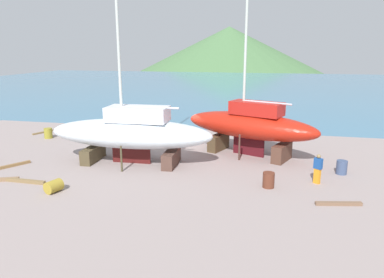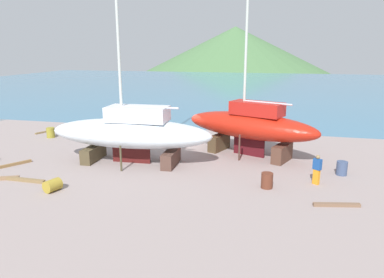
% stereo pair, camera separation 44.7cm
% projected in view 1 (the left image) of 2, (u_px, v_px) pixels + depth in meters
% --- Properties ---
extents(ground_plane, '(42.33, 42.33, 0.00)m').
position_uv_depth(ground_plane, '(168.00, 164.00, 23.50)').
color(ground_plane, gray).
extents(sea_water, '(135.13, 83.92, 0.01)m').
position_uv_depth(sea_water, '(241.00, 86.00, 73.25)').
color(sea_water, teal).
rests_on(sea_water, ground).
extents(headland_hill, '(142.31, 142.31, 34.47)m').
position_uv_depth(headland_hill, '(229.00, 65.00, 169.10)').
color(headland_hill, '#4B7445').
rests_on(headland_hill, ground).
extents(sailboat_mid_port, '(9.99, 5.99, 17.00)m').
position_uv_depth(sailboat_mid_port, '(250.00, 125.00, 24.99)').
color(sailboat_mid_port, '#4B3824').
rests_on(sailboat_mid_port, ground).
extents(sailboat_large_starboard, '(10.83, 3.59, 16.08)m').
position_uv_depth(sailboat_large_starboard, '(131.00, 132.00, 23.28)').
color(sailboat_large_starboard, '#4B3F28').
rests_on(sailboat_large_starboard, ground).
extents(worker, '(0.50, 0.46, 1.67)m').
position_uv_depth(worker, '(318.00, 168.00, 19.97)').
color(worker, orange).
rests_on(worker, ground).
extents(barrel_blue_faded, '(1.11, 1.01, 0.62)m').
position_uv_depth(barrel_blue_faded, '(103.00, 130.00, 32.06)').
color(barrel_blue_faded, '#28202C').
rests_on(barrel_blue_faded, ground).
extents(barrel_tar_black, '(0.75, 1.02, 0.59)m').
position_uv_depth(barrel_tar_black, '(174.00, 138.00, 29.09)').
color(barrel_tar_black, '#5F2918').
rests_on(barrel_tar_black, ground).
extents(barrel_tipped_right, '(0.78, 0.78, 0.84)m').
position_uv_depth(barrel_tipped_right, '(269.00, 180.00, 19.49)').
color(barrel_tipped_right, '#5C2D1E').
rests_on(barrel_tipped_right, ground).
extents(barrel_rust_far, '(0.93, 0.93, 0.85)m').
position_uv_depth(barrel_rust_far, '(48.00, 133.00, 30.29)').
color(barrel_rust_far, olive).
rests_on(barrel_rust_far, ground).
extents(barrel_ochre, '(0.86, 0.98, 0.65)m').
position_uv_depth(barrel_ochre, '(54.00, 186.00, 18.86)').
color(barrel_ochre, olive).
rests_on(barrel_ochre, ground).
extents(barrel_tipped_left, '(0.76, 0.76, 0.87)m').
position_uv_depth(barrel_tipped_left, '(78.00, 128.00, 32.41)').
color(barrel_tipped_left, '#324D69').
rests_on(barrel_tipped_left, ground).
extents(barrel_rust_mid, '(0.86, 0.86, 0.82)m').
position_uv_depth(barrel_rust_mid, '(342.00, 167.00, 21.60)').
color(barrel_rust_mid, '#3C4C6E').
rests_on(barrel_rust_mid, ground).
extents(timber_long_fore, '(2.48, 0.25, 0.19)m').
position_uv_depth(timber_long_fore, '(25.00, 181.00, 20.24)').
color(timber_long_fore, olive).
rests_on(timber_long_fore, ground).
extents(timber_plank_far, '(1.68, 2.74, 0.17)m').
position_uv_depth(timber_plank_far, '(6.00, 167.00, 22.72)').
color(timber_plank_far, olive).
rests_on(timber_plank_far, ground).
extents(timber_plank_near, '(0.98, 2.07, 0.13)m').
position_uv_depth(timber_plank_near, '(44.00, 132.00, 32.27)').
color(timber_plank_near, olive).
rests_on(timber_plank_near, ground).
extents(timber_short_skew, '(0.28, 1.56, 0.18)m').
position_uv_depth(timber_short_skew, '(173.00, 141.00, 29.07)').
color(timber_short_skew, brown).
rests_on(timber_short_skew, ground).
extents(timber_short_cross, '(2.20, 0.67, 0.16)m').
position_uv_depth(timber_short_cross, '(339.00, 204.00, 17.34)').
color(timber_short_cross, brown).
rests_on(timber_short_cross, ground).
extents(timber_long_aft, '(1.83, 0.92, 0.19)m').
position_uv_depth(timber_long_aft, '(1.00, 180.00, 20.47)').
color(timber_long_aft, '#866648').
rests_on(timber_long_aft, ground).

